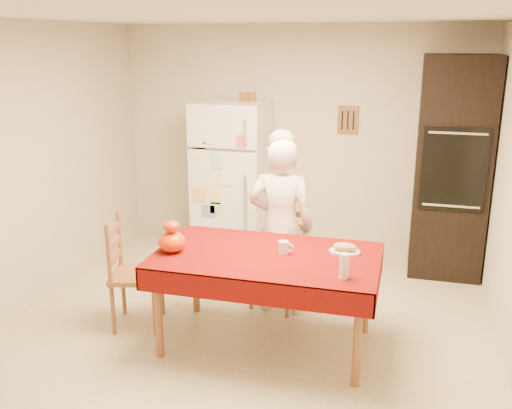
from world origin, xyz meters
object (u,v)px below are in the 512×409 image
at_px(oven_cabinet, 452,168).
at_px(chair_left, 129,268).
at_px(pumpkin_lower, 172,242).
at_px(refrigerator, 232,179).
at_px(dining_table, 267,263).
at_px(coffee_mug, 283,247).
at_px(wine_glass, 344,266).
at_px(seated_woman, 281,227).
at_px(chair_far, 281,251).
at_px(bread_plate, 345,252).

xyz_separation_m(oven_cabinet, chair_left, (-2.60, -1.90, -0.59)).
relative_size(chair_left, pumpkin_lower, 4.49).
height_order(refrigerator, chair_left, refrigerator).
bearing_deg(chair_left, dining_table, -105.56).
relative_size(oven_cabinet, coffee_mug, 22.00).
relative_size(coffee_mug, pumpkin_lower, 0.47).
distance_m(oven_cabinet, wine_glass, 2.37).
bearing_deg(seated_woman, refrigerator, -59.29).
xyz_separation_m(chair_left, seated_woman, (1.16, 0.59, 0.27)).
distance_m(chair_left, wine_glass, 1.86).
bearing_deg(chair_far, oven_cabinet, 52.59).
bearing_deg(refrigerator, seated_woman, -56.57).
bearing_deg(refrigerator, chair_left, -99.85).
height_order(chair_far, seated_woman, seated_woman).
relative_size(seated_woman, bread_plate, 6.52).
height_order(chair_far, wine_glass, chair_far).
relative_size(refrigerator, chair_left, 1.79).
bearing_deg(seated_woman, wine_glass, 123.01).
bearing_deg(refrigerator, pumpkin_lower, -85.81).
height_order(coffee_mug, wine_glass, wine_glass).
distance_m(seated_woman, bread_plate, 0.74).
distance_m(chair_far, chair_left, 1.35).
relative_size(refrigerator, pumpkin_lower, 8.03).
height_order(seated_woman, bread_plate, seated_woman).
bearing_deg(chair_left, seated_woman, -77.34).
xyz_separation_m(coffee_mug, wine_glass, (0.50, -0.34, 0.04)).
distance_m(refrigerator, chair_left, 1.91).
bearing_deg(coffee_mug, pumpkin_lower, -167.76).
bearing_deg(pumpkin_lower, bread_plate, 13.85).
bearing_deg(bread_plate, chair_left, -174.81).
distance_m(coffee_mug, bread_plate, 0.47).
xyz_separation_m(chair_far, bread_plate, (0.62, -0.56, 0.26)).
relative_size(seated_woman, pumpkin_lower, 7.38).
xyz_separation_m(dining_table, chair_left, (-1.19, 0.02, -0.18)).
distance_m(chair_far, pumpkin_lower, 1.15).
xyz_separation_m(dining_table, coffee_mug, (0.12, 0.05, 0.12)).
bearing_deg(refrigerator, wine_glass, -55.60).
xyz_separation_m(dining_table, bread_plate, (0.57, 0.18, 0.08)).
distance_m(chair_far, wine_glass, 1.28).
xyz_separation_m(oven_cabinet, bread_plate, (-0.85, -1.74, -0.33)).
xyz_separation_m(oven_cabinet, seated_woman, (-1.45, -1.31, -0.32)).
bearing_deg(oven_cabinet, dining_table, -126.31).
height_order(coffee_mug, pumpkin_lower, pumpkin_lower).
distance_m(chair_far, coffee_mug, 0.78).
bearing_deg(oven_cabinet, pumpkin_lower, -136.02).
relative_size(refrigerator, seated_woman, 1.09).
bearing_deg(pumpkin_lower, coffee_mug, 12.24).
bearing_deg(dining_table, chair_left, 178.83).
bearing_deg(refrigerator, chair_far, -54.27).
xyz_separation_m(refrigerator, coffee_mug, (0.98, -1.83, -0.04)).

